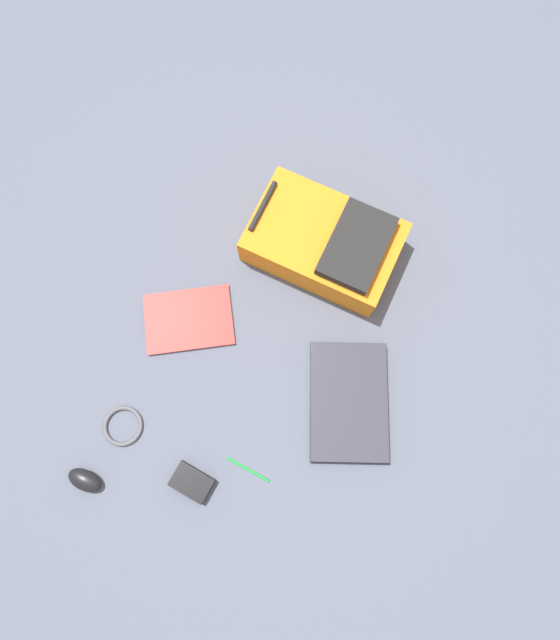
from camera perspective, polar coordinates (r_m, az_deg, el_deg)
The scene contains 8 objects.
ground_plane at distance 1.59m, azimuth -1.07°, elevation -0.95°, with size 3.67×3.67×0.00m, color #4C5160.
backpack at distance 1.60m, azimuth 5.10°, elevation 8.58°, with size 0.42×0.52×0.16m.
laptop at distance 1.55m, azimuth 7.66°, elevation -8.96°, with size 0.37×0.26×0.03m.
book_comic at distance 1.61m, azimuth -10.10°, elevation 0.12°, with size 0.25×0.31×0.01m.
computer_mouse at distance 1.63m, azimuth -20.89°, elevation -16.31°, with size 0.06×0.10×0.04m, color black.
cable_coil at distance 1.61m, azimuth -17.08°, elevation -11.21°, with size 0.12×0.12×0.01m, color #4C4C51.
power_brick at distance 1.56m, azimuth -9.77°, elevation -17.35°, with size 0.08×0.11×0.03m, color black.
pen_black at distance 1.55m, azimuth -3.58°, elevation -16.27°, with size 0.01×0.01×0.14m, color #198C33.
Camera 1 is at (-0.33, -0.07, 1.55)m, focal length 28.77 mm.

